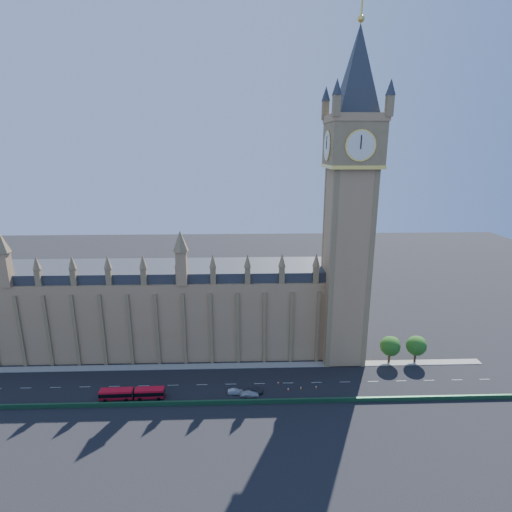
{
  "coord_description": "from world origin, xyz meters",
  "views": [
    {
      "loc": [
        7.77,
        -97.7,
        63.48
      ],
      "look_at": [
        11.36,
        10.0,
        34.13
      ],
      "focal_mm": 28.0,
      "sensor_mm": 36.0,
      "label": 1
    }
  ],
  "objects_px": {
    "car_grey": "(254,390)",
    "car_silver": "(235,392)",
    "red_bus": "(132,394)",
    "car_white": "(250,394)"
  },
  "relations": [
    {
      "from": "car_grey",
      "to": "car_silver",
      "type": "xyz_separation_m",
      "value": [
        -5.1,
        -0.13,
        -0.11
      ]
    },
    {
      "from": "car_grey",
      "to": "car_silver",
      "type": "bearing_deg",
      "value": 96.05
    },
    {
      "from": "red_bus",
      "to": "car_grey",
      "type": "height_order",
      "value": "red_bus"
    },
    {
      "from": "red_bus",
      "to": "car_grey",
      "type": "distance_m",
      "value": 31.99
    },
    {
      "from": "red_bus",
      "to": "car_grey",
      "type": "xyz_separation_m",
      "value": [
        31.95,
        1.41,
        -0.71
      ]
    },
    {
      "from": "car_silver",
      "to": "car_white",
      "type": "height_order",
      "value": "car_white"
    },
    {
      "from": "car_grey",
      "to": "car_silver",
      "type": "relative_size",
      "value": 1.13
    },
    {
      "from": "car_grey",
      "to": "car_white",
      "type": "bearing_deg",
      "value": 139.91
    },
    {
      "from": "car_silver",
      "to": "car_white",
      "type": "xyz_separation_m",
      "value": [
        3.76,
        -1.23,
        0.03
      ]
    },
    {
      "from": "car_grey",
      "to": "car_white",
      "type": "distance_m",
      "value": 1.92
    }
  ]
}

